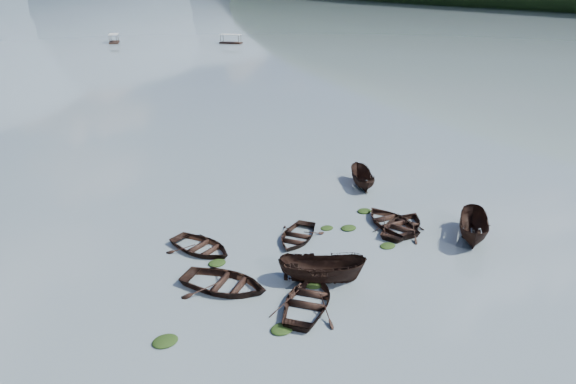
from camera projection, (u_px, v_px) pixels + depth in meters
ground_plane at (411, 313)px, 24.96m from camera, size 2400.00×2400.00×0.00m
rowboat_0 at (225, 288)px, 26.92m from camera, size 5.67×5.84×0.99m
rowboat_1 at (309, 305)px, 25.54m from camera, size 5.63×5.56×0.96m
rowboat_2 at (322, 282)px, 27.50m from camera, size 4.84×4.11×1.80m
rowboat_3 at (391, 225)px, 33.70m from camera, size 3.58×4.75×0.93m
rowboat_4 at (403, 229)px, 33.14m from camera, size 5.25×4.66×0.90m
rowboat_5 at (472, 239)px, 31.99m from camera, size 4.64×4.46×1.81m
rowboat_6 at (201, 250)px, 30.62m from camera, size 4.55×5.14×0.88m
rowboat_7 at (297, 239)px, 31.95m from camera, size 4.92×4.77×0.83m
rowboat_8 at (361, 186)px, 40.03m from camera, size 3.02×4.26×1.54m
weed_clump_0 at (165, 342)px, 22.94m from camera, size 1.17×0.96×0.26m
weed_clump_1 at (282, 330)px, 23.73m from camera, size 1.11×0.89×0.25m
weed_clump_2 at (315, 285)px, 27.22m from camera, size 1.16×0.93×0.25m
weed_clump_3 at (364, 212)px, 35.63m from camera, size 1.02×0.86×0.23m
weed_clump_4 at (387, 247)px, 31.06m from camera, size 1.00×0.79×0.21m
weed_clump_5 at (217, 264)px, 29.20m from camera, size 1.03×0.83×0.22m
weed_clump_6 at (327, 228)px, 33.27m from camera, size 0.87×0.72×0.18m
weed_clump_7 at (349, 229)px, 33.24m from camera, size 1.06×0.85×0.23m
pontoon_centre at (114, 43)px, 125.54m from camera, size 3.61×5.59×1.99m
pontoon_right at (231, 43)px, 124.34m from camera, size 5.28×5.30×2.02m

